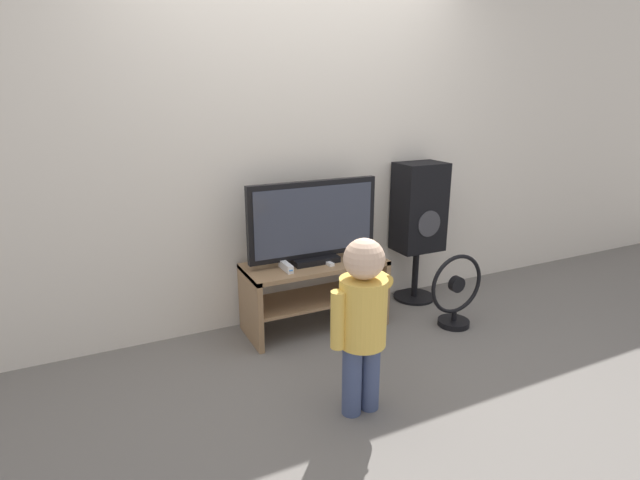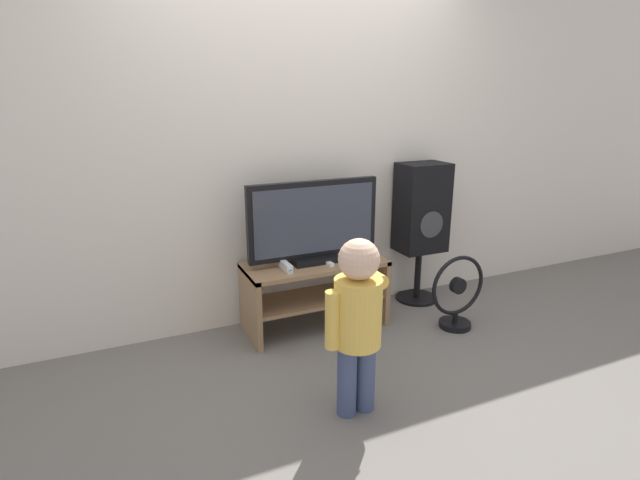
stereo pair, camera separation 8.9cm
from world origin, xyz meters
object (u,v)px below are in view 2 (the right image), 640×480
Objects in this scene: remote_primary at (363,259)px; child at (357,313)px; speaker_tower at (421,212)px; television at (314,223)px; remote_secondary at (327,263)px; game_console at (286,266)px; floor_fan at (457,296)px.

remote_primary is 0.14× the size of child.
remote_primary is at bearing -160.52° from speaker_tower.
remote_secondary is (0.06, -0.09, -0.27)m from television.
child is 0.86× the size of speaker_tower.
speaker_tower is at bearing 11.32° from remote_secondary.
television is at bearing 17.74° from game_console.
floor_fan is at bearing 26.76° from child.
game_console is 0.56m from remote_primary.
television is 0.96m from speaker_tower.
game_console is (-0.24, -0.08, -0.25)m from television.
child is (-0.52, -0.87, 0.06)m from remote_primary.
television is 1.05m from child.
floor_fan is at bearing -25.98° from television.
game_console is 0.30m from remote_secondary.
floor_fan is at bearing -27.73° from remote_primary.
speaker_tower is (1.16, 1.09, 0.17)m from child.
speaker_tower is (0.95, 0.09, -0.03)m from television.
game_console and floor_fan have the same top height.
remote_secondary is at bearing 73.76° from child.
game_console is 0.19× the size of child.
child is at bearing -106.24° from remote_secondary.
child is at bearing -121.04° from remote_primary.
speaker_tower reaches higher than game_console.
speaker_tower reaches higher than remote_secondary.
speaker_tower is at bearing 5.39° from television.
remote_primary is at bearing -5.87° from game_console.
remote_primary is 0.26m from remote_secondary.
television is 0.85× the size of speaker_tower.
speaker_tower is at bearing 19.48° from remote_primary.
game_console reaches higher than remote_secondary.
child is (0.03, -0.93, 0.05)m from game_console.
remote_secondary is 0.25× the size of floor_fan.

